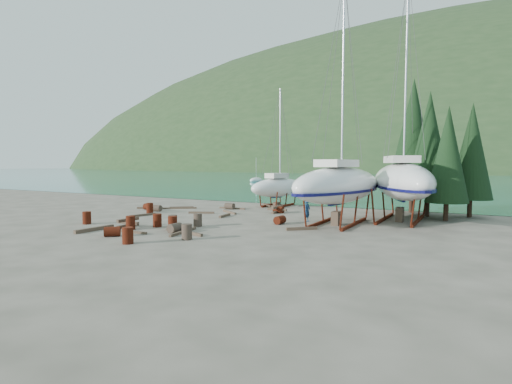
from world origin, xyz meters
The scene contains 49 objects.
ground centered at (0.00, 0.00, 0.00)m, with size 600.00×600.00×0.00m, color #564F44.
bay_water centered at (0.00, 315.00, 0.01)m, with size 700.00×700.00×0.00m, color #167271.
far_hill centered at (0.00, 320.00, 0.00)m, with size 800.00×360.00×110.00m, color #21371B.
far_house_left centered at (-60.00, 190.00, 2.92)m, with size 6.60×5.60×5.60m.
far_house_center centered at (-20.00, 190.00, 2.92)m, with size 6.60×5.60×5.60m.
cypress_near_right centered at (12.50, 12.00, 5.79)m, with size 3.60×3.60×10.00m.
cypress_mid_right centered at (14.00, 10.00, 4.92)m, with size 3.06×3.06×8.50m.
cypress_back_left centered at (11.00, 14.00, 6.66)m, with size 4.14×4.14×11.50m.
cypress_far_right centered at (15.50, 13.00, 5.21)m, with size 3.24×3.24×9.00m.
moored_boat_left centered at (-30.00, 60.00, 0.39)m, with size 2.00×5.00×6.05m.
moored_boat_mid centered at (10.00, 80.00, 0.39)m, with size 2.00×5.00×6.05m.
moored_boat_far centered at (-8.00, 110.00, 0.39)m, with size 2.00×5.00×6.05m.
large_sailboat_near centered at (7.55, 4.39, 2.78)m, with size 5.03×11.33×17.24m.
large_sailboat_far centered at (11.11, 8.24, 2.98)m, with size 7.44×11.94×18.23m.
small_sailboat_shore centered at (-1.40, 13.15, 1.93)m, with size 4.25×7.65×11.68m.
worker centered at (5.16, 4.51, 0.81)m, with size 0.59×0.39×1.62m, color navy.
drum_0 centered at (-7.92, -4.16, 0.44)m, with size 0.58×0.58×0.88m, color #5F1810.
drum_1 centered at (-0.19, -3.86, 0.29)m, with size 0.58×0.58×0.88m, color #2D2823.
drum_2 centered at (-10.49, 4.46, 0.29)m, with size 0.58×0.58×0.88m, color #5F1810.
drum_4 centered at (1.08, 8.13, 0.29)m, with size 0.58×0.58×0.88m, color #5F1810.
drum_5 centered at (-0.44, -1.24, 0.44)m, with size 0.58×0.58×0.88m, color #2D2823.
drum_6 centered at (3.93, 2.44, 0.29)m, with size 0.58×0.58×0.88m, color #5F1810.
drum_7 centered at (-0.07, -7.75, 0.44)m, with size 0.58×0.58×0.88m, color #5F1810.
drum_8 centered at (-8.54, 2.64, 0.44)m, with size 0.58×0.58×0.88m, color #5F1810.
drum_9 centered at (-4.17, 8.50, 0.29)m, with size 0.58×0.58×0.88m, color #2D2823.
drum_10 centered at (-2.70, -2.71, 0.44)m, with size 0.58×0.58×0.88m, color #5F1810.
drum_12 centered at (-2.49, -6.66, 0.29)m, with size 0.58×0.58×0.88m, color #5F1810.
drum_13 centered at (-3.44, -4.36, 0.44)m, with size 0.58×0.58×0.88m, color #5F1810.
drum_14 centered at (-0.97, -3.16, 0.44)m, with size 0.58×0.58×0.88m, color #5F1810.
drum_15 centered at (-8.98, 3.91, 0.29)m, with size 0.58×0.58×0.88m, color #2D2823.
drum_16 centered at (-1.37, -2.69, 0.44)m, with size 0.58×0.58×0.88m, color #2D2823.
drum_17 centered at (1.93, -5.32, 0.44)m, with size 0.58×0.58×0.88m, color #2D2823.
timber_0 centered at (-4.12, 8.83, 0.07)m, with size 0.14×2.72×0.14m, color brown.
timber_1 centered at (6.26, 0.82, 0.10)m, with size 0.19×2.05×0.19m, color brown.
timber_2 centered at (-11.00, 5.03, 0.09)m, with size 0.19×2.17×0.19m, color brown.
timber_3 centered at (-2.55, -5.26, 0.07)m, with size 0.15×2.62×0.15m, color brown.
timber_4 centered at (-4.49, 4.55, 0.09)m, with size 0.17×2.20×0.17m, color brown.
timber_5 centered at (0.37, -3.75, 0.08)m, with size 0.16×3.06×0.16m, color brown.
timber_6 centered at (-1.43, 11.89, 0.10)m, with size 0.19×1.68×0.19m, color brown.
timber_7 centered at (1.43, -4.01, 0.09)m, with size 0.17×1.48×0.17m, color brown.
timber_8 centered at (-1.61, 3.79, 0.09)m, with size 0.19×1.79×0.19m, color brown.
timber_9 centered at (-2.23, 13.44, 0.08)m, with size 0.15×2.29×0.15m, color brown.
timber_10 centered at (-2.63, 6.07, 0.08)m, with size 0.16×2.62×0.16m, color brown.
timber_12 centered at (-7.70, 0.95, 0.08)m, with size 0.17×2.36×0.17m, color brown.
timber_15 centered at (-8.50, 6.44, 0.07)m, with size 0.15×3.25×0.15m, color brown.
timber_16 centered at (-5.06, -5.83, 0.11)m, with size 0.23×2.81×0.23m, color brown.
timber_17 centered at (-8.65, 6.99, 0.08)m, with size 0.16×2.25×0.16m, color brown.
timber_pile_fore centered at (-4.33, -3.74, 0.30)m, with size 1.80×1.80×0.60m.
timber_pile_aft centered at (0.95, 8.10, 0.30)m, with size 1.80×1.80×0.60m.
Camera 1 is at (15.99, -22.65, 4.20)m, focal length 28.00 mm.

